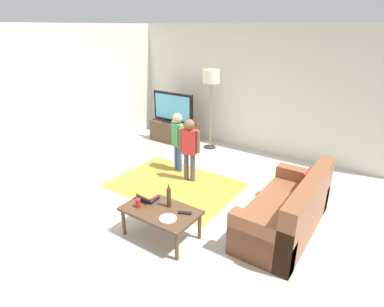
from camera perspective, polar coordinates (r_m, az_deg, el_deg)
ground at (r=5.10m, az=-3.87°, el=-8.89°), size 7.80×7.80×0.00m
wall_back at (r=7.08m, az=11.32°, el=11.40°), size 6.00×0.12×2.70m
wall_left at (r=6.80m, az=-24.77°, el=9.37°), size 0.12×6.00×2.70m
area_rug at (r=5.62m, az=-3.18°, el=-5.71°), size 2.20×1.60×0.01m
tv_stand at (r=7.61m, az=-3.31°, el=3.95°), size 1.20×0.44×0.50m
tv at (r=7.43m, az=-3.51°, el=8.33°), size 1.10×0.28×0.71m
couch at (r=4.50m, az=17.50°, el=-10.38°), size 0.80×1.80×0.86m
floor_lamp at (r=6.91m, az=3.54°, el=13.16°), size 0.36×0.36×1.78m
child_near_tv at (r=5.91m, az=-2.65°, el=3.06°), size 0.36×0.23×1.15m
child_center at (r=5.49m, az=-0.48°, el=1.63°), size 0.38×0.20×1.17m
coffee_table at (r=4.18m, az=-5.77°, el=-10.72°), size 1.00×0.60×0.42m
book_stack at (r=4.36m, az=-8.07°, el=-7.68°), size 0.28×0.23×0.11m
bottle at (r=4.13m, az=-4.26°, el=-8.03°), size 0.06×0.06×0.33m
tv_remote at (r=4.04m, az=-1.34°, el=-10.84°), size 0.18×0.11×0.02m
soda_can at (r=4.21m, az=-9.85°, el=-8.93°), size 0.07×0.07×0.12m
plate at (r=3.95m, az=-4.44°, el=-11.82°), size 0.22×0.22×0.02m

